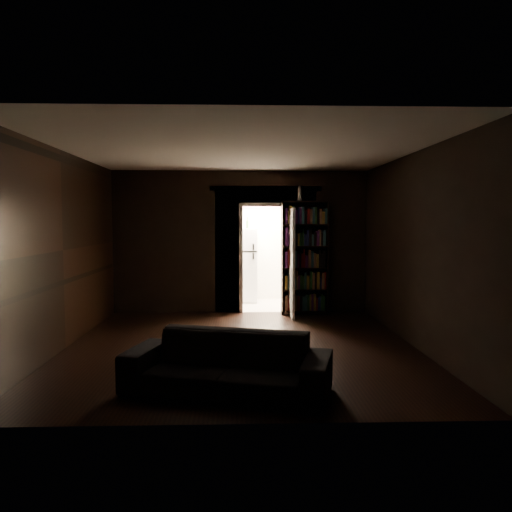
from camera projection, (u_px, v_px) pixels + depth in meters
The scene contains 9 objects.
ground at pixel (241, 347), 7.19m from camera, with size 5.50×5.50×0.00m, color black.
room_walls at pixel (240, 229), 8.14m from camera, with size 5.02×5.61×2.84m.
kitchen_alcove at pixel (263, 248), 10.98m from camera, with size 2.20×1.80×2.60m.
sofa at pixel (227, 354), 5.24m from camera, with size 2.14×0.93×0.82m, color black.
bookshelf at pixel (305, 258), 9.70m from camera, with size 0.90×0.32×2.20m, color black.
refrigerator at pixel (240, 265), 11.23m from camera, with size 0.74×0.68×1.65m, color white.
door at pixel (291, 263), 9.45m from camera, with size 0.85×0.05×2.05m, color silver.
figurine at pixel (299, 193), 9.53m from camera, with size 0.10×0.10×0.29m, color white.
bottles at pixel (237, 223), 11.13m from camera, with size 0.62×0.08×0.25m, color black.
Camera 1 is at (-0.02, -7.08, 1.81)m, focal length 35.00 mm.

